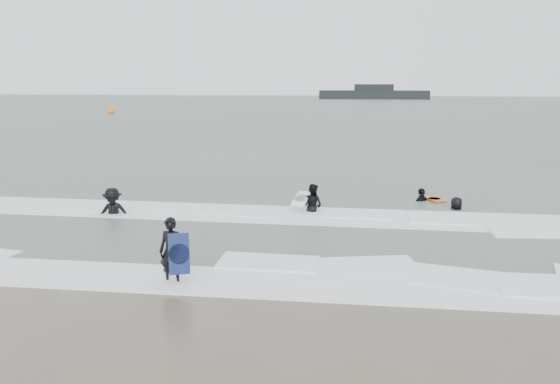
# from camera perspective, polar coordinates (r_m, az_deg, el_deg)

# --- Properties ---
(ground) EXTENTS (320.00, 320.00, 0.00)m
(ground) POSITION_cam_1_polar(r_m,az_deg,el_deg) (13.74, -3.08, -8.67)
(ground) COLOR brown
(ground) RESTS_ON ground
(sea) EXTENTS (320.00, 320.00, 0.00)m
(sea) POSITION_cam_1_polar(r_m,az_deg,el_deg) (92.78, 6.85, 8.61)
(sea) COLOR #47544C
(sea) RESTS_ON ground
(surfer_centre) EXTENTS (0.64, 0.45, 1.64)m
(surfer_centre) POSITION_cam_1_polar(r_m,az_deg,el_deg) (13.41, -11.15, -9.40)
(surfer_centre) COLOR black
(surfer_centre) RESTS_ON ground
(surfer_wading) EXTENTS (0.99, 0.93, 1.63)m
(surfer_wading) POSITION_cam_1_polar(r_m,az_deg,el_deg) (20.03, 3.41, -2.16)
(surfer_wading) COLOR black
(surfer_wading) RESTS_ON ground
(surfer_breaker) EXTENTS (1.33, 0.92, 1.88)m
(surfer_breaker) POSITION_cam_1_polar(r_m,az_deg,el_deg) (20.34, -17.02, -2.45)
(surfer_breaker) COLOR black
(surfer_breaker) RESTS_ON ground
(surfer_right_near) EXTENTS (1.03, 0.97, 1.71)m
(surfer_right_near) POSITION_cam_1_polar(r_m,az_deg,el_deg) (22.48, 14.57, -1.00)
(surfer_right_near) COLOR black
(surfer_right_near) RESTS_ON ground
(surfer_right_far) EXTENTS (0.87, 0.63, 1.67)m
(surfer_right_far) POSITION_cam_1_polar(r_m,az_deg,el_deg) (21.33, 17.91, -1.86)
(surfer_right_far) COLOR black
(surfer_right_far) RESTS_ON ground
(surf_foam) EXTENTS (30.03, 9.06, 0.09)m
(surf_foam) POSITION_cam_1_polar(r_m,az_deg,el_deg) (17.19, -0.63, -4.32)
(surf_foam) COLOR white
(surf_foam) RESTS_ON ground
(bodyboards) EXTENTS (7.73, 11.11, 1.25)m
(bodyboards) POSITION_cam_1_polar(r_m,az_deg,el_deg) (18.15, 5.02, -2.02)
(bodyboards) COLOR #0F1A47
(bodyboards) RESTS_ON ground
(buoy) EXTENTS (1.00, 1.00, 1.65)m
(buoy) POSITION_cam_1_polar(r_m,az_deg,el_deg) (82.49, -17.20, 8.06)
(buoy) COLOR orange
(buoy) RESTS_ON ground
(vessel_horizon) EXTENTS (27.68, 4.94, 3.76)m
(vessel_horizon) POSITION_cam_1_polar(r_m,az_deg,el_deg) (143.95, 9.77, 10.09)
(vessel_horizon) COLOR black
(vessel_horizon) RESTS_ON ground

